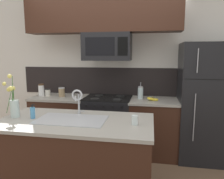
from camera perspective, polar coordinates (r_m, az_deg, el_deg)
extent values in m
cube|color=silver|center=(3.86, 4.38, 4.37)|extent=(5.20, 0.10, 2.60)
cube|color=black|center=(3.86, -0.18, 2.16)|extent=(3.29, 0.01, 0.48)
cube|color=#381E14|center=(3.94, -13.08, -8.53)|extent=(0.89, 0.62, 0.88)
cube|color=#9E998E|center=(3.83, -13.33, -2.03)|extent=(0.92, 0.65, 0.03)
cube|color=#381E14|center=(3.64, 10.76, -9.96)|extent=(0.74, 0.62, 0.88)
cube|color=#9E998E|center=(3.52, 10.98, -2.95)|extent=(0.77, 0.65, 0.03)
cube|color=black|center=(3.70, -1.09, -9.20)|extent=(0.76, 0.62, 0.91)
cube|color=black|center=(3.58, -1.11, -2.18)|extent=(0.76, 0.62, 0.01)
cylinder|color=black|center=(3.49, -4.49, -2.34)|extent=(0.15, 0.15, 0.01)
cylinder|color=black|center=(3.42, 1.44, -2.57)|extent=(0.15, 0.15, 0.01)
cylinder|color=black|center=(3.75, -3.44, -1.52)|extent=(0.15, 0.15, 0.01)
cylinder|color=black|center=(3.68, 2.09, -1.71)|extent=(0.15, 0.15, 0.01)
cylinder|color=black|center=(3.35, -6.80, -4.18)|extent=(0.03, 0.02, 0.03)
cylinder|color=black|center=(3.32, -4.53, -4.30)|extent=(0.03, 0.02, 0.03)
cylinder|color=black|center=(3.29, -2.22, -4.41)|extent=(0.03, 0.02, 0.03)
cylinder|color=black|center=(3.26, 0.14, -4.51)|extent=(0.03, 0.02, 0.03)
cylinder|color=black|center=(3.24, 2.53, -4.61)|extent=(0.03, 0.02, 0.03)
cube|color=black|center=(3.49, -1.22, 11.07)|extent=(0.74, 0.40, 0.42)
cube|color=black|center=(3.31, -3.21, 11.16)|extent=(0.45, 0.00, 0.27)
cube|color=black|center=(3.25, 2.79, 11.20)|extent=(0.15, 0.00, 0.27)
cube|color=#381E14|center=(3.53, -2.63, 19.39)|extent=(2.39, 0.34, 0.60)
cube|color=black|center=(3.64, 23.86, -3.13)|extent=(0.88, 0.72, 1.79)
cube|color=black|center=(3.24, 25.79, 2.35)|extent=(0.85, 0.00, 0.01)
cylinder|color=#99999E|center=(3.14, 21.51, 7.03)|extent=(0.01, 0.01, 0.32)
cylinder|color=#99999E|center=(3.26, 20.69, -6.90)|extent=(0.01, 0.01, 0.68)
cylinder|color=silver|center=(3.97, -17.97, -0.25)|extent=(0.10, 0.10, 0.19)
cylinder|color=#4C331E|center=(3.95, -18.04, 1.22)|extent=(0.10, 0.10, 0.02)
cylinder|color=silver|center=(3.93, -16.41, -0.82)|extent=(0.09, 0.09, 0.11)
cylinder|color=black|center=(3.92, -16.46, 0.05)|extent=(0.08, 0.08, 0.01)
cylinder|color=#997F5B|center=(3.81, -13.00, -0.76)|extent=(0.10, 0.10, 0.14)
cylinder|color=#B2B2B7|center=(3.80, -13.04, 0.38)|extent=(0.10, 0.10, 0.02)
ellipsoid|color=yellow|center=(3.44, 10.38, -2.52)|extent=(0.16, 0.13, 0.05)
ellipsoid|color=yellow|center=(3.46, 10.50, -2.47)|extent=(0.18, 0.08, 0.07)
ellipsoid|color=yellow|center=(3.44, 10.57, -2.53)|extent=(0.17, 0.04, 0.05)
ellipsoid|color=yellow|center=(3.46, 10.67, -2.48)|extent=(0.18, 0.08, 0.05)
ellipsoid|color=yellow|center=(3.44, 10.80, -2.53)|extent=(0.16, 0.13, 0.05)
cylinder|color=brown|center=(3.45, 10.60, -2.03)|extent=(0.02, 0.02, 0.03)
cylinder|color=silver|center=(3.56, 7.44, -0.95)|extent=(0.09, 0.09, 0.18)
cylinder|color=#A3A3AA|center=(3.54, 7.48, 0.64)|extent=(0.08, 0.08, 0.02)
cylinder|color=#A3A3AA|center=(3.54, 7.49, 1.20)|extent=(0.01, 0.01, 0.05)
sphere|color=#A3A3AA|center=(3.54, 7.50, 1.73)|extent=(0.02, 0.02, 0.02)
cube|color=#381E14|center=(2.62, -9.39, -17.83)|extent=(1.67, 0.85, 0.88)
cube|color=#9E998E|center=(2.45, -9.67, -8.30)|extent=(1.70, 0.88, 0.03)
cube|color=#ADAFB5|center=(2.46, -10.57, -7.74)|extent=(0.76, 0.44, 0.01)
cube|color=#ADAFB5|center=(2.54, -14.25, -9.13)|extent=(0.30, 0.33, 0.15)
cube|color=#ADAFB5|center=(2.43, -6.59, -9.82)|extent=(0.30, 0.33, 0.15)
cylinder|color=#B7BABF|center=(2.69, -8.61, -6.06)|extent=(0.04, 0.04, 0.02)
cylinder|color=#B7BABF|center=(2.66, -8.67, -3.57)|extent=(0.02, 0.02, 0.22)
torus|color=#B7BABF|center=(2.59, -9.12, -1.45)|extent=(0.13, 0.02, 0.13)
cylinder|color=#B7BABF|center=(2.54, -9.51, -2.34)|extent=(0.02, 0.02, 0.06)
cube|color=#B7BABF|center=(2.67, -7.91, -5.59)|extent=(0.07, 0.01, 0.01)
cylinder|color=#4C93C6|center=(2.61, -20.01, -5.74)|extent=(0.05, 0.05, 0.13)
cylinder|color=black|center=(2.59, -20.11, -4.09)|extent=(0.02, 0.02, 0.02)
cube|color=black|center=(2.58, -19.82, -3.72)|extent=(0.03, 0.01, 0.01)
cylinder|color=silver|center=(2.26, 5.96, -7.94)|extent=(0.07, 0.07, 0.10)
cylinder|color=silver|center=(2.73, -24.05, -4.59)|extent=(0.10, 0.10, 0.20)
cylinder|color=silver|center=(2.75, -23.96, -5.88)|extent=(0.09, 0.09, 0.06)
cylinder|color=#386B2D|center=(2.69, -25.14, -2.08)|extent=(0.06, 0.08, 0.32)
sphere|color=#EFE066|center=(2.65, -26.33, 1.35)|extent=(0.04, 0.04, 0.04)
cylinder|color=#386B2D|center=(2.72, -24.25, -2.59)|extent=(0.03, 0.02, 0.27)
sphere|color=#EFE066|center=(2.71, -24.50, 0.25)|extent=(0.05, 0.05, 0.05)
cylinder|color=#386B2D|center=(2.72, -24.69, -2.73)|extent=(0.06, 0.02, 0.26)
sphere|color=#EFE066|center=(2.71, -25.38, -0.02)|extent=(0.05, 0.05, 0.05)
cylinder|color=#386B2D|center=(2.71, -24.46, -2.61)|extent=(0.03, 0.02, 0.27)
sphere|color=#EFE066|center=(2.69, -24.92, 0.24)|extent=(0.06, 0.06, 0.06)
cylinder|color=#386B2D|center=(2.69, -24.58, -1.18)|extent=(0.02, 0.04, 0.41)
sphere|color=#EFE066|center=(2.65, -25.19, 3.18)|extent=(0.05, 0.05, 0.05)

